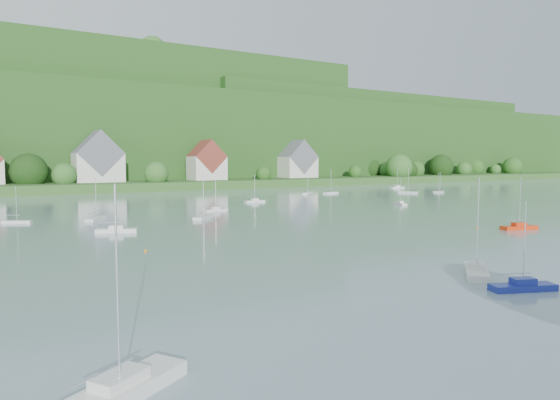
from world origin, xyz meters
name	(u,v)px	position (x,y,z in m)	size (l,w,h in m)	color
far_shore_strip	(77,185)	(0.00, 200.00, 1.50)	(600.00, 60.00, 3.00)	#2B5921
forested_ridge	(50,134)	(0.39, 268.57, 22.89)	(620.00, 181.22, 69.89)	#193F14
village_building_2	(98,161)	(5.00, 188.00, 10.27)	(16.00, 11.44, 18.00)	silver
village_building_3	(207,163)	(45.00, 186.00, 9.43)	(13.00, 10.40, 15.50)	silver
village_building_4	(298,162)	(90.00, 190.00, 9.59)	(15.00, 10.40, 16.50)	silver
near_sailboat_0	(120,389)	(-29.22, 25.64, 0.48)	(7.07, 5.36, 9.54)	silver
near_sailboat_1	(523,286)	(3.58, 27.62, 0.41)	(5.59, 3.42, 7.31)	navy
near_sailboat_3	(476,271)	(4.95, 33.10, 0.46)	(6.27, 5.82, 9.04)	silver
near_sailboat_5	(519,227)	(37.21, 49.93, 0.43)	(6.11, 3.05, 7.95)	red
mooring_buoy_2	(477,228)	(32.95, 54.18, 0.00)	(0.45, 0.45, 0.45)	orange
mooring_buoy_3	(146,252)	(-17.23, 61.16, 0.00)	(0.39, 0.39, 0.39)	orange
far_sailboat_cluster	(177,205)	(6.68, 115.55, 0.37)	(197.81, 75.53, 8.71)	silver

